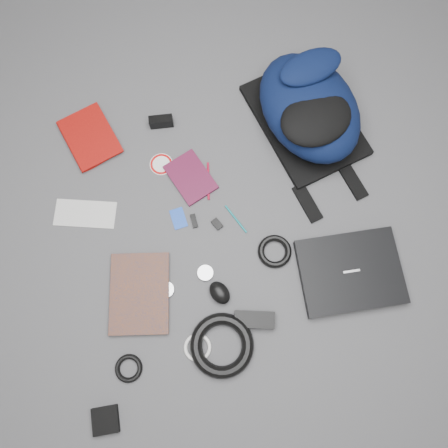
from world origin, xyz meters
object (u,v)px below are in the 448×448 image
object	(u,v)px
backpack	(309,107)
textbook_red	(69,148)
comic_book	(110,294)
pouch	(106,420)
compact_camera	(161,122)
mouse	(220,293)
dvd_case	(191,177)
laptop	(350,272)
power_brick	(254,320)

from	to	relation	value
backpack	textbook_red	xyz separation A→B (m)	(-0.87, 0.13, -0.09)
backpack	textbook_red	bearing A→B (deg)	160.87
comic_book	pouch	size ratio (longest dim) A/B	3.33
backpack	comic_book	xyz separation A→B (m)	(-0.83, -0.44, -0.09)
backpack	compact_camera	size ratio (longest dim) A/B	5.73
textbook_red	mouse	world-z (taller)	mouse
comic_book	dvd_case	xyz separation A→B (m)	(0.37, 0.33, -0.00)
compact_camera	comic_book	bearing A→B (deg)	-109.96
backpack	comic_book	distance (m)	0.95
backpack	mouse	world-z (taller)	backpack
laptop	compact_camera	world-z (taller)	compact_camera
comic_book	mouse	xyz separation A→B (m)	(0.36, -0.10, 0.01)
laptop	dvd_case	distance (m)	0.65
compact_camera	pouch	distance (m)	1.03
mouse	pouch	bearing A→B (deg)	-169.21
laptop	power_brick	size ratio (longest dim) A/B	2.57
compact_camera	dvd_case	bearing A→B (deg)	-68.85
comic_book	pouch	xyz separation A→B (m)	(-0.09, -0.38, 0.00)
backpack	power_brick	bearing A→B (deg)	-131.94
power_brick	pouch	world-z (taller)	power_brick
laptop	textbook_red	distance (m)	1.10
dvd_case	power_brick	world-z (taller)	power_brick
textbook_red	power_brick	xyz separation A→B (m)	(0.48, -0.77, 0.00)
laptop	comic_book	distance (m)	0.82
laptop	power_brick	world-z (taller)	laptop
compact_camera	mouse	bearing A→B (deg)	-77.39
power_brick	mouse	bearing A→B (deg)	145.01
backpack	mouse	size ratio (longest dim) A/B	5.94
compact_camera	power_brick	world-z (taller)	compact_camera
dvd_case	compact_camera	bearing A→B (deg)	83.74
backpack	pouch	distance (m)	1.24
laptop	pouch	distance (m)	0.93
dvd_case	power_brick	bearing A→B (deg)	-100.21
compact_camera	pouch	size ratio (longest dim) A/B	1.06
comic_book	power_brick	world-z (taller)	power_brick
backpack	laptop	xyz separation A→B (m)	(-0.03, -0.58, -0.09)
textbook_red	compact_camera	distance (m)	0.35
compact_camera	power_brick	xyz separation A→B (m)	(0.13, -0.78, -0.01)
mouse	compact_camera	bearing A→B (deg)	71.96
dvd_case	compact_camera	distance (m)	0.24
mouse	power_brick	bearing A→B (deg)	-74.58
textbook_red	mouse	xyz separation A→B (m)	(0.39, -0.66, 0.01)
laptop	mouse	bearing A→B (deg)	-179.57
laptop	textbook_red	size ratio (longest dim) A/B	1.49
textbook_red	dvd_case	bearing A→B (deg)	-43.91
pouch	laptop	bearing A→B (deg)	14.57
textbook_red	power_brick	size ratio (longest dim) A/B	1.73
comic_book	compact_camera	size ratio (longest dim) A/B	3.14
dvd_case	textbook_red	bearing A→B (deg)	131.94
comic_book	mouse	size ratio (longest dim) A/B	3.25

